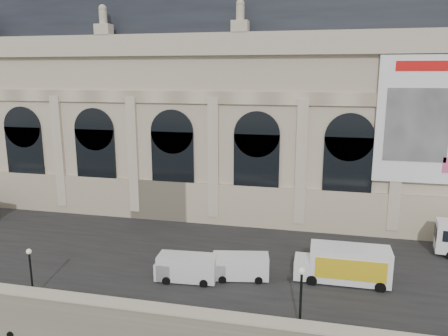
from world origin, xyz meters
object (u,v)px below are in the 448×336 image
(box_truck, at_px, (344,264))
(lamp_right, at_px, (301,300))
(van_b, at_px, (184,268))
(van_c, at_px, (237,267))
(lamp_left, at_px, (31,273))

(box_truck, relative_size, lamp_right, 1.66)
(van_b, xyz_separation_m, lamp_right, (10.27, -5.50, 1.20))
(van_c, relative_size, lamp_right, 1.10)
(van_c, bearing_deg, van_b, -163.08)
(lamp_left, xyz_separation_m, lamp_right, (21.25, -0.04, 0.33))
(lamp_left, bearing_deg, lamp_right, -0.11)
(box_truck, relative_size, lamp_left, 1.93)
(van_b, distance_m, box_truck, 13.83)
(van_c, distance_m, box_truck, 9.22)
(lamp_right, bearing_deg, van_c, 130.40)
(lamp_right, bearing_deg, van_b, 151.84)
(box_truck, xyz_separation_m, lamp_left, (-24.51, -8.30, 0.44))
(van_b, distance_m, van_c, 4.65)
(lamp_left, bearing_deg, van_c, 23.82)
(box_truck, bearing_deg, van_c, -170.68)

